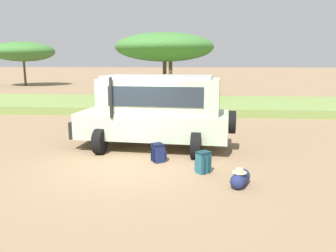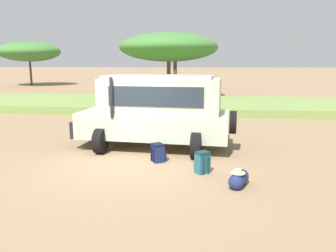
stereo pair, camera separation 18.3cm
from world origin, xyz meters
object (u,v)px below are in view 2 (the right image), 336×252
acacia_tree_far_left (29,52)px  acacia_tree_centre_back (169,47)px  safari_vehicle (157,110)px  backpack_beside_front_wheel (202,163)px  acacia_tree_left_mid (175,44)px  backpack_cluster_center (158,153)px  duffel_bag_low_black_case (239,179)px

acacia_tree_far_left → acacia_tree_centre_back: size_ratio=0.89×
safari_vehicle → backpack_beside_front_wheel: size_ratio=9.37×
acacia_tree_left_mid → acacia_tree_centre_back: bearing=-88.6°
backpack_cluster_center → duffel_bag_low_black_case: size_ratio=0.69×
backpack_beside_front_wheel → duffel_bag_low_black_case: (0.86, -0.85, -0.10)m
acacia_tree_left_mid → acacia_tree_far_left: bearing=166.9°
backpack_beside_front_wheel → acacia_tree_centre_back: 18.59m
backpack_beside_front_wheel → acacia_tree_centre_back: (-2.84, 18.00, 3.69)m
safari_vehicle → acacia_tree_far_left: acacia_tree_far_left is taller
duffel_bag_low_black_case → acacia_tree_left_mid: (-3.89, 26.69, 4.44)m
acacia_tree_left_mid → acacia_tree_centre_back: size_ratio=0.65×
safari_vehicle → acacia_tree_centre_back: acacia_tree_centre_back is taller
backpack_beside_front_wheel → duffel_bag_low_black_case: bearing=-44.7°
acacia_tree_centre_back → acacia_tree_left_mid: bearing=91.4°
backpack_cluster_center → acacia_tree_far_left: bearing=124.2°
duffel_bag_low_black_case → acacia_tree_left_mid: acacia_tree_left_mid is taller
acacia_tree_far_left → acacia_tree_centre_back: (18.26, -12.05, -0.07)m
acacia_tree_left_mid → acacia_tree_centre_back: 7.86m
acacia_tree_far_left → duffel_bag_low_black_case: bearing=-54.6°
acacia_tree_centre_back → duffel_bag_low_black_case: bearing=-78.9°
safari_vehicle → acacia_tree_far_left: bearing=125.3°
backpack_beside_front_wheel → acacia_tree_left_mid: size_ratio=0.11×
acacia_tree_left_mid → safari_vehicle: bearing=-86.3°
backpack_beside_front_wheel → acacia_tree_left_mid: bearing=96.7°
backpack_cluster_center → duffel_bag_low_black_case: 2.76m
acacia_tree_far_left → acacia_tree_left_mid: bearing=-13.1°
backpack_cluster_center → safari_vehicle: bearing=99.0°
duffel_bag_low_black_case → acacia_tree_left_mid: bearing=98.3°
backpack_cluster_center → duffel_bag_low_black_case: (2.15, -1.72, -0.08)m
backpack_cluster_center → acacia_tree_left_mid: size_ratio=0.10×
backpack_beside_front_wheel → acacia_tree_left_mid: 26.37m
backpack_beside_front_wheel → acacia_tree_far_left: (-21.10, 30.05, 3.76)m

